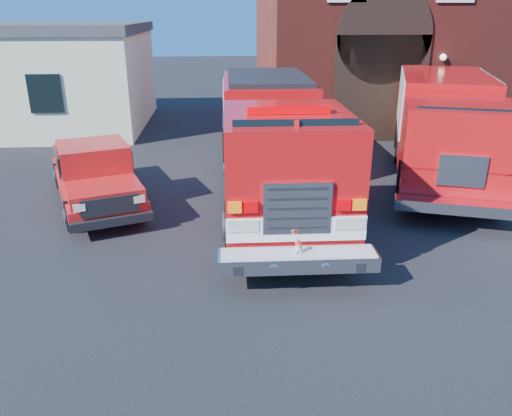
{
  "coord_description": "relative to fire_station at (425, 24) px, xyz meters",
  "views": [
    {
      "loc": [
        -0.65,
        -10.04,
        4.8
      ],
      "look_at": [
        0.0,
        -1.2,
        1.3
      ],
      "focal_mm": 35.0,
      "sensor_mm": 36.0,
      "label": 1
    }
  ],
  "objects": [
    {
      "name": "ground",
      "position": [
        -8.99,
        -13.98,
        -4.25
      ],
      "size": [
        100.0,
        100.0,
        0.0
      ],
      "primitive_type": "plane",
      "color": "black",
      "rests_on": "ground"
    },
    {
      "name": "parking_stripe_near",
      "position": [
        -2.49,
        -12.98,
        -4.25
      ],
      "size": [
        0.12,
        3.0,
        0.01
      ],
      "primitive_type": "cube",
      "color": "yellow",
      "rests_on": "ground"
    },
    {
      "name": "parking_stripe_mid",
      "position": [
        -2.49,
        -9.98,
        -4.25
      ],
      "size": [
        0.12,
        3.0,
        0.01
      ],
      "primitive_type": "cube",
      "color": "yellow",
      "rests_on": "ground"
    },
    {
      "name": "parking_stripe_far",
      "position": [
        -2.49,
        -6.98,
        -4.25
      ],
      "size": [
        0.12,
        3.0,
        0.01
      ],
      "primitive_type": "cube",
      "color": "yellow",
      "rests_on": "ground"
    },
    {
      "name": "fire_station",
      "position": [
        0.0,
        0.0,
        0.0
      ],
      "size": [
        15.2,
        10.2,
        8.45
      ],
      "color": "maroon",
      "rests_on": "ground"
    },
    {
      "name": "side_building",
      "position": [
        -17.99,
        -0.99,
        -2.05
      ],
      "size": [
        10.2,
        8.2,
        4.35
      ],
      "color": "beige",
      "rests_on": "ground"
    },
    {
      "name": "fire_engine",
      "position": [
        -8.22,
        -11.08,
        -2.67
      ],
      "size": [
        2.91,
        9.95,
        3.05
      ],
      "color": "black",
      "rests_on": "ground"
    },
    {
      "name": "pickup_truck",
      "position": [
        -12.98,
        -11.16,
        -3.46
      ],
      "size": [
        3.49,
        5.44,
        1.68
      ],
      "color": "black",
      "rests_on": "ground"
    },
    {
      "name": "secondary_truck",
      "position": [
        -2.73,
        -9.29,
        -2.66
      ],
      "size": [
        5.45,
        9.4,
        2.92
      ],
      "color": "black",
      "rests_on": "ground"
    }
  ]
}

